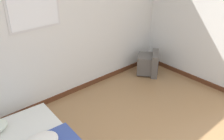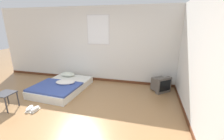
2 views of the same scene
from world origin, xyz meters
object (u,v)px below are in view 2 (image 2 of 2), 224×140
(mattress_bed, at_px, (62,86))
(side_stool, at_px, (6,96))
(sneaker_pair, at_px, (32,109))
(crt_tv, at_px, (161,84))

(mattress_bed, relative_size, side_stool, 4.40)
(side_stool, xyz_separation_m, sneaker_pair, (0.66, 0.06, -0.29))
(mattress_bed, distance_m, sneaker_pair, 1.25)
(crt_tv, xyz_separation_m, side_stool, (-3.74, -2.00, 0.12))
(crt_tv, distance_m, side_stool, 4.24)
(crt_tv, height_order, sneaker_pair, crt_tv)
(mattress_bed, bearing_deg, crt_tv, 12.80)
(crt_tv, bearing_deg, sneaker_pair, -147.81)
(mattress_bed, relative_size, sneaker_pair, 6.36)
(mattress_bed, height_order, crt_tv, crt_tv)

